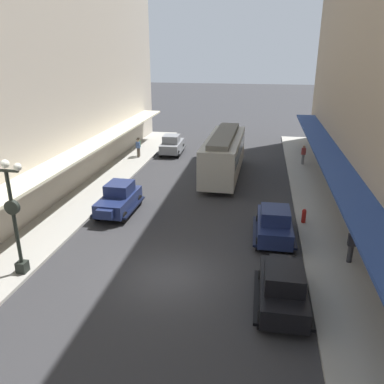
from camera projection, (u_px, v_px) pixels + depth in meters
The scene contains 15 objects.
ground_plane at pixel (168, 276), 17.32m from camera, with size 200.00×200.00×0.00m, color #2D2D30.
sidewalk_left at pixel (14, 260), 18.52m from camera, with size 3.00×60.00×0.15m, color #99968E.
sidewalk_right at pixel (346, 292), 16.07m from camera, with size 3.00×60.00×0.15m, color #99968E.
parked_car_0 at pixel (274, 223), 20.33m from camera, with size 2.20×4.28×1.84m.
parked_car_1 at pixel (172, 144), 37.01m from camera, with size 2.25×4.30×1.84m.
parked_car_2 at pixel (119, 198), 23.73m from camera, with size 2.21×4.29×1.84m.
parked_car_3 at pixel (283, 287), 14.91m from camera, with size 2.17×4.27×1.84m.
streetcar at pixel (224, 153), 30.06m from camera, with size 2.69×9.64×3.46m.
lamp_post_with_clock at pixel (13, 213), 16.42m from camera, with size 1.42×0.44×5.16m.
fire_hydrant at pixel (304, 216), 22.19m from camera, with size 0.24×0.24×0.82m.
pedestrian_0 at pixel (351, 245), 17.90m from camera, with size 0.36×0.28×1.67m.
pedestrian_1 at pixel (353, 230), 19.40m from camera, with size 0.36×0.28×1.67m.
pedestrian_2 at pixel (139, 147), 35.75m from camera, with size 0.36×0.28×1.67m.
pedestrian_3 at pixel (303, 155), 33.19m from camera, with size 0.36×0.24×1.64m.
pedestrian_4 at pixel (138, 148), 35.31m from camera, with size 0.36×0.28×1.67m.
Camera 1 is at (3.62, -14.55, 9.50)m, focal length 36.62 mm.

